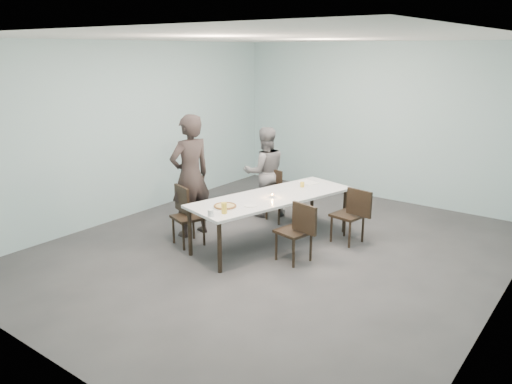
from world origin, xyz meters
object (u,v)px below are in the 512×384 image
Objects in this scene: diner_far at (265,172)px; pizza at (225,206)px; chair_near_right at (298,228)px; beer_glass at (224,208)px; amber_tumbler at (302,185)px; chair_far_left at (278,191)px; chair_far_right at (352,212)px; tealight at (272,196)px; water_tumbler at (211,213)px; table at (272,199)px; chair_near_left at (186,211)px; side_plate at (251,206)px; diner_near at (190,176)px.

diner_far is 2.00m from pizza.
beer_glass reaches higher than chair_near_right.
amber_tumbler is (0.97, -0.33, 0.00)m from diner_far.
chair_far_right is (1.54, -0.26, 0.00)m from chair_far_left.
amber_tumbler is (0.05, 0.76, 0.02)m from tealight.
beer_glass is 0.21m from water_tumbler.
chair_near_left reaches higher than table.
tealight is at bearing -55.70° from table.
table is 3.15× the size of chair_far_left.
pizza is at bearing -131.97° from side_plate.
chair_far_left is at bearing 104.56° from beer_glass.
chair_far_left and chair_near_right have the same top height.
chair_near_right is 1.06m from beer_glass.
tealight is (1.10, 0.71, 0.27)m from chair_near_left.
side_plate is at bearing 30.03° from chair_near_right.
diner_far is at bearing -171.97° from chair_far_left.
chair_far_left is 1.24m from tealight.
chair_far_right is at bearing 60.28° from beer_glass.
diner_near is at bearing 144.92° from water_tumbler.
pizza is at bearing 13.32° from chair_near_left.
diner_far reaches higher than chair_far_right.
chair_near_left is at bearing -147.23° from tealight.
amber_tumbler is (-0.88, -0.02, 0.29)m from chair_far_right.
chair_near_right reaches higher than table.
pizza is 0.26m from beer_glass.
water_tumbler is (-0.80, -0.88, 0.29)m from chair_near_right.
side_plate is 0.68m from water_tumbler.
diner_far reaches higher than chair_near_right.
chair_near_right is 1.05m from pizza.
chair_near_right is 1.00× the size of chair_far_right.
chair_far_right is 0.55× the size of diner_far.
chair_far_left is 1.00× the size of chair_near_right.
table is 0.82m from chair_near_right.
chair_far_left is at bearing 101.48° from pizza.
table is at bearing 87.97° from beer_glass.
tealight reaches higher than side_plate.
chair_far_left reaches higher than amber_tumbler.
beer_glass reaches higher than tealight.
diner_far is at bearing 108.79° from water_tumbler.
amber_tumbler is (0.20, 1.95, -0.01)m from water_tumbler.
water_tumbler reaches higher than tealight.
pizza is 4.25× the size of amber_tumbler.
beer_glass is (1.20, -0.60, -0.14)m from diner_near.
chair_near_right is 1.12m from chair_far_right.
amber_tumbler is at bearing -48.79° from chair_near_right.
diner_far is at bearing 111.96° from beer_glass.
chair_far_right is at bearing 130.58° from diner_near.
chair_near_left is at bearing 45.49° from chair_far_right.
chair_far_right is (0.98, 0.71, -0.19)m from table.
chair_far_right is 1.24m from tealight.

